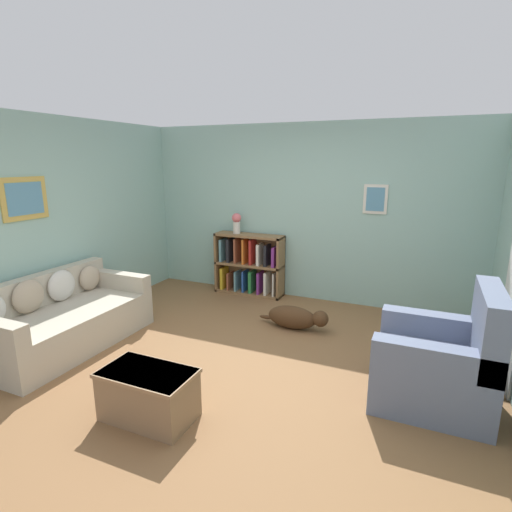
{
  "coord_description": "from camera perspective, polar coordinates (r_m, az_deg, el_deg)",
  "views": [
    {
      "loc": [
        1.7,
        -3.48,
        2.07
      ],
      "look_at": [
        0.0,
        0.4,
        1.05
      ],
      "focal_mm": 28.0,
      "sensor_mm": 36.0,
      "label": 1
    }
  ],
  "objects": [
    {
      "name": "dog",
      "position": [
        5.08,
        5.7,
        -8.73
      ],
      "size": [
        0.93,
        0.26,
        0.29
      ],
      "color": "#472D19",
      "rests_on": "ground_plane"
    },
    {
      "name": "wall_back",
      "position": [
        6.03,
        7.12,
        6.1
      ],
      "size": [
        5.6,
        0.13,
        2.6
      ],
      "color": "#93BCB2",
      "rests_on": "ground_plane"
    },
    {
      "name": "ground_plane",
      "position": [
        4.39,
        -2.16,
        -14.6
      ],
      "size": [
        14.0,
        14.0,
        0.0
      ],
      "primitive_type": "plane",
      "color": "brown"
    },
    {
      "name": "couch",
      "position": [
        5.1,
        -25.96,
        -8.12
      ],
      "size": [
        0.95,
        1.87,
        0.81
      ],
      "color": "#B7AD99",
      "rests_on": "ground_plane"
    },
    {
      "name": "recliner_chair",
      "position": [
        3.9,
        24.89,
        -13.71
      ],
      "size": [
        0.95,
        0.9,
        1.07
      ],
      "color": "slate",
      "rests_on": "ground_plane"
    },
    {
      "name": "wall_left",
      "position": [
        5.54,
        -26.86,
        4.11
      ],
      "size": [
        0.13,
        5.0,
        2.6
      ],
      "color": "#93BCB2",
      "rests_on": "ground_plane"
    },
    {
      "name": "bookshelf",
      "position": [
        6.29,
        -0.93,
        -1.26
      ],
      "size": [
        1.09,
        0.31,
        0.95
      ],
      "color": "olive",
      "rests_on": "ground_plane"
    },
    {
      "name": "coffee_table",
      "position": [
        3.54,
        -15.12,
        -18.39
      ],
      "size": [
        0.76,
        0.45,
        0.42
      ],
      "color": "#846647",
      "rests_on": "ground_plane"
    },
    {
      "name": "vase",
      "position": [
        6.22,
        -2.79,
        4.87
      ],
      "size": [
        0.14,
        0.14,
        0.32
      ],
      "color": "silver",
      "rests_on": "bookshelf"
    }
  ]
}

